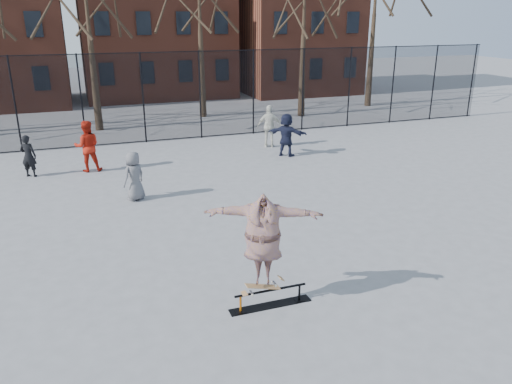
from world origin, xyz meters
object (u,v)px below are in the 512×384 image
object	(u,v)px
skateboard	(263,289)
skater	(263,244)
skate_rail	(271,299)
bystander_extra	(134,176)
bystander_navy	(286,135)
bystander_red	(87,146)
bystander_black	(28,156)
bystander_white	(270,126)

from	to	relation	value
skateboard	skater	size ratio (longest dim) A/B	0.34
skate_rail	bystander_extra	bearing A→B (deg)	104.15
skater	bystander_navy	xyz separation A→B (m)	(4.86, 10.30, -0.50)
skater	bystander_navy	world-z (taller)	skater
skate_rail	bystander_red	xyz separation A→B (m)	(-3.04, 10.81, 0.80)
skater	skateboard	bearing A→B (deg)	-157.21
bystander_black	bystander_white	size ratio (longest dim) A/B	0.83
bystander_black	bystander_red	xyz separation A→B (m)	(2.02, -0.01, 0.19)
skate_rail	bystander_black	size ratio (longest dim) A/B	1.12
skateboard	bystander_extra	bearing A→B (deg)	102.89
bystander_black	bystander_red	distance (m)	2.03
skateboard	bystander_navy	world-z (taller)	bystander_navy
skate_rail	skateboard	size ratio (longest dim) A/B	2.20
skater	bystander_red	xyz separation A→B (m)	(-2.87, 10.81, -0.44)
bystander_navy	bystander_extra	bearing A→B (deg)	68.50
skate_rail	skater	xyz separation A→B (m)	(-0.17, 0.00, 1.24)
skater	bystander_black	world-z (taller)	skater
skate_rail	skateboard	world-z (taller)	skateboard
skater	bystander_white	size ratio (longest dim) A/B	1.23
skate_rail	bystander_extra	world-z (taller)	bystander_extra
bystander_black	bystander_red	world-z (taller)	bystander_red
bystander_white	bystander_navy	world-z (taller)	bystander_white
skater	bystander_white	distance (m)	12.81
bystander_white	bystander_extra	world-z (taller)	bystander_white
skate_rail	bystander_white	xyz separation A→B (m)	(4.57, 11.90, 0.77)
skateboard	skater	world-z (taller)	skater
bystander_black	skater	bearing A→B (deg)	138.31
bystander_navy	bystander_black	bearing A→B (deg)	39.28
bystander_extra	bystander_navy	bearing A→B (deg)	170.26
skate_rail	bystander_navy	world-z (taller)	bystander_navy
skateboard	bystander_white	distance (m)	12.81
skater	bystander_extra	size ratio (longest dim) A/B	1.45
skater	bystander_white	xyz separation A→B (m)	(4.74, 11.90, -0.47)
bystander_white	bystander_navy	distance (m)	1.60
skateboard	bystander_white	xyz separation A→B (m)	(4.74, 11.90, 0.50)
skate_rail	bystander_white	bearing A→B (deg)	68.98
skater	bystander_navy	size ratio (longest dim) A/B	1.28
bystander_red	bystander_navy	world-z (taller)	bystander_red
skater	bystander_red	bearing A→B (deg)	127.67
skate_rail	skateboard	distance (m)	0.32
bystander_black	bystander_white	bearing A→B (deg)	-149.64
skater	bystander_black	size ratio (longest dim) A/B	1.48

